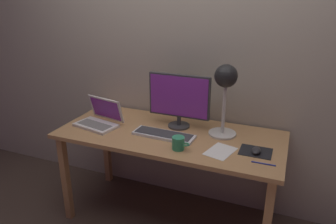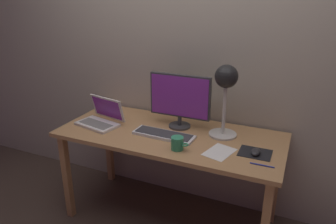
{
  "view_description": "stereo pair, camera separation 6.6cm",
  "coord_description": "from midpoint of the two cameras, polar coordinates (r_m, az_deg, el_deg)",
  "views": [
    {
      "loc": [
        0.77,
        -1.95,
        1.69
      ],
      "look_at": [
        0.01,
        -0.05,
        0.92
      ],
      "focal_mm": 34.24,
      "sensor_mm": 36.0,
      "label": 1
    },
    {
      "loc": [
        0.83,
        -1.92,
        1.69
      ],
      "look_at": [
        0.01,
        -0.05,
        0.92
      ],
      "focal_mm": 34.24,
      "sensor_mm": 36.0,
      "label": 2
    }
  ],
  "objects": [
    {
      "name": "ground_plane",
      "position": [
        2.69,
        1.07,
        -18.25
      ],
      "size": [
        4.8,
        4.8,
        0.0
      ],
      "primitive_type": "plane",
      "color": "#47382D",
      "rests_on": "ground"
    },
    {
      "name": "back_wall",
      "position": [
        2.5,
        4.9,
        11.58
      ],
      "size": [
        4.8,
        0.06,
        2.6
      ],
      "primitive_type": "cube",
      "color": "#B2A893",
      "rests_on": "ground"
    },
    {
      "name": "desk",
      "position": [
        2.34,
        1.18,
        -5.55
      ],
      "size": [
        1.6,
        0.7,
        0.74
      ],
      "color": "tan",
      "rests_on": "ground"
    },
    {
      "name": "monitor",
      "position": [
        2.33,
        2.94,
        2.4
      ],
      "size": [
        0.46,
        0.16,
        0.4
      ],
      "color": "#38383A",
      "rests_on": "desk"
    },
    {
      "name": "keyboard_main",
      "position": [
        2.25,
        0.08,
        -4.05
      ],
      "size": [
        0.44,
        0.16,
        0.03
      ],
      "color": "silver",
      "rests_on": "desk"
    },
    {
      "name": "laptop",
      "position": [
        2.49,
        -10.92,
        -0.8
      ],
      "size": [
        0.36,
        0.29,
        0.2
      ],
      "color": "silver",
      "rests_on": "desk"
    },
    {
      "name": "desk_lamp",
      "position": [
        2.18,
        11.11,
        4.65
      ],
      "size": [
        0.2,
        0.2,
        0.51
      ],
      "color": "beige",
      "rests_on": "desk"
    },
    {
      "name": "mousepad",
      "position": [
        2.11,
        16.12,
        -7.02
      ],
      "size": [
        0.2,
        0.16,
        0.0
      ],
      "primitive_type": "cube",
      "color": "black",
      "rests_on": "desk"
    },
    {
      "name": "mouse",
      "position": [
        2.08,
        16.21,
        -6.83
      ],
      "size": [
        0.06,
        0.1,
        0.03
      ],
      "primitive_type": "ellipsoid",
      "color": "#28282B",
      "rests_on": "mousepad"
    },
    {
      "name": "coffee_mug",
      "position": [
        2.06,
        2.63,
        -5.59
      ],
      "size": [
        0.12,
        0.08,
        0.09
      ],
      "color": "#339966",
      "rests_on": "desk"
    },
    {
      "name": "paper_sheet_near_mouse",
      "position": [
        2.07,
        10.06,
        -7.04
      ],
      "size": [
        0.2,
        0.24,
        0.0
      ],
      "primitive_type": "cube",
      "rotation": [
        0.0,
        0.0,
        -0.26
      ],
      "color": "white",
      "rests_on": "desk"
    },
    {
      "name": "pen",
      "position": [
        1.98,
        17.33,
        -9.03
      ],
      "size": [
        0.14,
        0.01,
        0.01
      ],
      "primitive_type": "cylinder",
      "rotation": [
        0.0,
        1.57,
        0.01
      ],
      "color": "#2633A5",
      "rests_on": "desk"
    }
  ]
}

